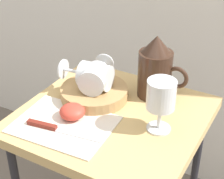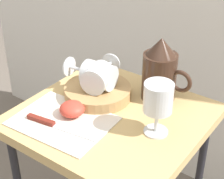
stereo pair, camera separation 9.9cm
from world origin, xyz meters
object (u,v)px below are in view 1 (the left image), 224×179
(pitcher, at_px, (155,72))
(wine_glass_upright, at_px, (161,97))
(basket_tray, at_px, (94,93))
(table, at_px, (112,134))
(wine_glass_tipped_far, at_px, (94,76))
(knife, at_px, (53,128))
(apple_half_left, at_px, (72,112))
(wine_glass_tipped_near, at_px, (95,78))

(pitcher, distance_m, wine_glass_upright, 0.17)
(basket_tray, height_order, wine_glass_upright, wine_glass_upright)
(table, xyz_separation_m, basket_tray, (-0.09, 0.05, 0.09))
(wine_glass_tipped_far, bearing_deg, table, -30.17)
(wine_glass_tipped_far, bearing_deg, knife, -92.83)
(apple_half_left, bearing_deg, table, 40.54)
(basket_tray, bearing_deg, apple_half_left, -88.33)
(pitcher, bearing_deg, wine_glass_tipped_near, -142.16)
(basket_tray, bearing_deg, pitcher, 35.25)
(table, height_order, pitcher, pitcher)
(wine_glass_tipped_far, height_order, knife, wine_glass_tipped_far)
(wine_glass_tipped_near, bearing_deg, wine_glass_upright, -10.63)
(table, bearing_deg, knife, -124.89)
(table, bearing_deg, apple_half_left, -139.46)
(wine_glass_upright, height_order, wine_glass_tipped_near, wine_glass_upright)
(table, relative_size, knife, 3.13)
(knife, bearing_deg, pitcher, 61.50)
(wine_glass_tipped_near, height_order, knife, wine_glass_tipped_near)
(table, bearing_deg, wine_glass_tipped_far, 149.83)
(pitcher, height_order, knife, pitcher)
(apple_half_left, bearing_deg, knife, -102.11)
(basket_tray, height_order, pitcher, pitcher)
(table, xyz_separation_m, wine_glass_tipped_near, (-0.08, 0.04, 0.15))
(wine_glass_upright, bearing_deg, table, -179.42)
(table, relative_size, wine_glass_tipped_near, 4.31)
(wine_glass_upright, bearing_deg, wine_glass_tipped_far, 167.63)
(wine_glass_upright, relative_size, knife, 0.68)
(knife, bearing_deg, wine_glass_upright, 30.83)
(basket_tray, xyz_separation_m, knife, (-0.01, -0.19, -0.01))
(wine_glass_tipped_far, bearing_deg, wine_glass_tipped_near, -44.33)
(basket_tray, height_order, apple_half_left, apple_half_left)
(basket_tray, xyz_separation_m, wine_glass_tipped_far, (-0.00, 0.00, 0.06))
(basket_tray, bearing_deg, knife, -93.49)
(apple_half_left, height_order, knife, apple_half_left)
(pitcher, relative_size, wine_glass_tipped_near, 1.24)
(apple_half_left, bearing_deg, basket_tray, 91.67)
(wine_glass_upright, distance_m, wine_glass_tipped_far, 0.24)
(table, xyz_separation_m, wine_glass_tipped_far, (-0.09, 0.05, 0.15))
(pitcher, height_order, apple_half_left, pitcher)
(basket_tray, distance_m, apple_half_left, 0.12)
(wine_glass_upright, bearing_deg, knife, -149.17)
(knife, bearing_deg, table, 55.11)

